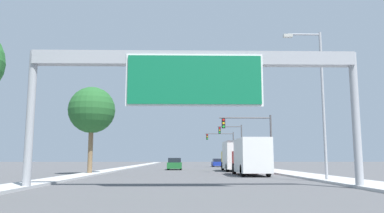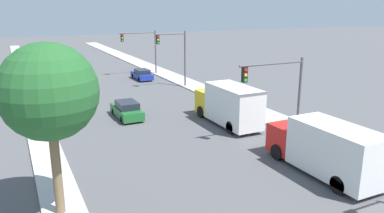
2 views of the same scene
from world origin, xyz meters
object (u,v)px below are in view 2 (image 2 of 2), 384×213
(car_mid_right, at_px, (127,110))
(car_mid_left, at_px, (142,75))
(truck_box_secondary, at_px, (229,105))
(truck_box_primary, at_px, (326,149))
(traffic_light_far_intersection, at_px, (144,45))
(traffic_light_mid_block, at_px, (176,51))
(palm_tree_background, at_px, (49,93))
(traffic_light_near_intersection, at_px, (281,85))

(car_mid_right, distance_m, car_mid_left, 17.95)
(truck_box_secondary, bearing_deg, truck_box_primary, -90.00)
(traffic_light_far_intersection, bearing_deg, traffic_light_mid_block, -86.68)
(truck_box_primary, height_order, traffic_light_far_intersection, traffic_light_far_intersection)
(car_mid_left, distance_m, truck_box_primary, 32.78)
(truck_box_secondary, distance_m, traffic_light_mid_block, 15.78)
(car_mid_right, bearing_deg, palm_tree_background, -117.76)
(palm_tree_background, bearing_deg, car_mid_right, 62.24)
(traffic_light_mid_block, bearing_deg, truck_box_primary, -94.63)
(truck_box_secondary, height_order, traffic_light_mid_block, traffic_light_mid_block)
(car_mid_right, distance_m, truck_box_primary, 17.71)
(traffic_light_far_intersection, bearing_deg, palm_tree_background, -115.21)
(car_mid_left, distance_m, palm_tree_background, 34.24)
(car_mid_right, relative_size, traffic_light_far_intersection, 0.72)
(truck_box_secondary, height_order, traffic_light_near_intersection, traffic_light_near_intersection)
(car_mid_left, height_order, traffic_light_near_intersection, traffic_light_near_intersection)
(car_mid_right, height_order, traffic_light_far_intersection, traffic_light_far_intersection)
(traffic_light_far_intersection, bearing_deg, truck_box_secondary, -93.44)
(car_mid_left, relative_size, traffic_light_far_intersection, 0.71)
(traffic_light_far_intersection, relative_size, palm_tree_background, 0.77)
(car_mid_left, height_order, traffic_light_far_intersection, traffic_light_far_intersection)
(car_mid_left, xyz_separation_m, traffic_light_near_intersection, (1.44, -26.75, 3.45))
(car_mid_left, xyz_separation_m, truck_box_primary, (-0.00, -32.77, 0.94))
(truck_box_primary, xyz_separation_m, traffic_light_mid_block, (2.11, 26.02, 2.85))
(traffic_light_near_intersection, bearing_deg, truck_box_secondary, 107.33)
(truck_box_secondary, bearing_deg, car_mid_right, 141.26)
(palm_tree_background, bearing_deg, truck_box_secondary, 30.44)
(truck_box_primary, relative_size, traffic_light_far_intersection, 1.22)
(car_mid_left, relative_size, truck_box_secondary, 0.59)
(traffic_light_mid_block, height_order, palm_tree_background, palm_tree_background)
(car_mid_left, distance_m, traffic_light_near_intersection, 27.01)
(car_mid_right, relative_size, traffic_light_near_intersection, 0.76)
(car_mid_left, height_order, palm_tree_background, palm_tree_background)
(truck_box_secondary, relative_size, traffic_light_far_intersection, 1.20)
(car_mid_right, distance_m, palm_tree_background, 16.75)
(truck_box_primary, distance_m, traffic_light_near_intersection, 6.68)
(traffic_light_mid_block, bearing_deg, car_mid_right, -132.97)
(car_mid_left, distance_m, truck_box_secondary, 22.17)
(car_mid_right, bearing_deg, traffic_light_mid_block, 47.03)
(car_mid_right, height_order, traffic_light_near_intersection, traffic_light_near_intersection)
(car_mid_right, height_order, traffic_light_mid_block, traffic_light_mid_block)
(traffic_light_near_intersection, bearing_deg, truck_box_primary, -103.43)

